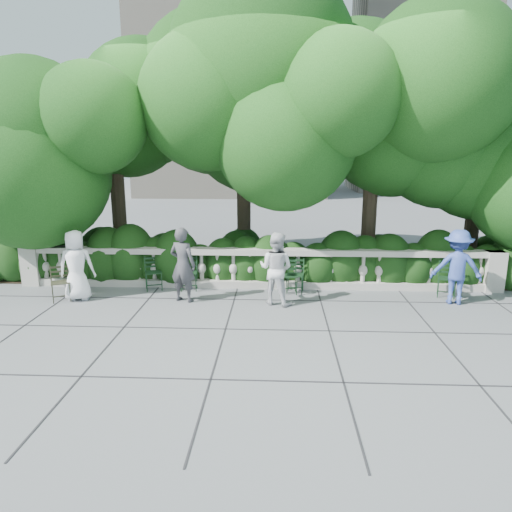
{
  "coord_description": "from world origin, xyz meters",
  "views": [
    {
      "loc": [
        0.49,
        -9.25,
        3.39
      ],
      "look_at": [
        0.0,
        1.0,
        1.0
      ],
      "focal_mm": 32.0,
      "sensor_mm": 36.0,
      "label": 1
    }
  ],
  "objects_px": {
    "chair_c": "(294,294)",
    "chair_d": "(289,295)",
    "person_casual_man": "(276,269)",
    "person_older_blue": "(457,267)",
    "chair_weathered": "(62,303)",
    "chair_a": "(155,291)",
    "chair_b": "(189,292)",
    "person_woman_grey": "(183,265)",
    "chair_f": "(445,298)",
    "person_businessman": "(76,265)"
  },
  "relations": [
    {
      "from": "chair_weathered",
      "to": "person_businessman",
      "type": "bearing_deg",
      "value": 16.35
    },
    {
      "from": "person_woman_grey",
      "to": "chair_a",
      "type": "bearing_deg",
      "value": -18.52
    },
    {
      "from": "chair_weathered",
      "to": "person_businessman",
      "type": "distance_m",
      "value": 0.9
    },
    {
      "from": "person_woman_grey",
      "to": "chair_b",
      "type": "bearing_deg",
      "value": -68.25
    },
    {
      "from": "chair_d",
      "to": "person_casual_man",
      "type": "xyz_separation_m",
      "value": [
        -0.32,
        -0.62,
        0.82
      ]
    },
    {
      "from": "chair_a",
      "to": "chair_c",
      "type": "height_order",
      "value": "same"
    },
    {
      "from": "chair_weathered",
      "to": "person_businessman",
      "type": "xyz_separation_m",
      "value": [
        0.28,
        0.27,
        0.82
      ]
    },
    {
      "from": "chair_f",
      "to": "person_woman_grey",
      "type": "height_order",
      "value": "person_woman_grey"
    },
    {
      "from": "chair_a",
      "to": "chair_f",
      "type": "relative_size",
      "value": 1.0
    },
    {
      "from": "chair_a",
      "to": "chair_b",
      "type": "relative_size",
      "value": 1.0
    },
    {
      "from": "chair_c",
      "to": "person_businessman",
      "type": "relative_size",
      "value": 0.51
    },
    {
      "from": "chair_f",
      "to": "person_casual_man",
      "type": "relative_size",
      "value": 0.51
    },
    {
      "from": "chair_b",
      "to": "chair_d",
      "type": "xyz_separation_m",
      "value": [
        2.45,
        -0.15,
        0.0
      ]
    },
    {
      "from": "chair_f",
      "to": "person_older_blue",
      "type": "distance_m",
      "value": 0.9
    },
    {
      "from": "person_casual_man",
      "to": "person_older_blue",
      "type": "distance_m",
      "value": 4.05
    },
    {
      "from": "person_businessman",
      "to": "person_woman_grey",
      "type": "height_order",
      "value": "person_woman_grey"
    },
    {
      "from": "chair_d",
      "to": "chair_b",
      "type": "bearing_deg",
      "value": 173.67
    },
    {
      "from": "person_casual_man",
      "to": "person_older_blue",
      "type": "height_order",
      "value": "person_older_blue"
    },
    {
      "from": "chair_f",
      "to": "chair_weathered",
      "type": "xyz_separation_m",
      "value": [
        -8.83,
        -0.74,
        0.0
      ]
    },
    {
      "from": "person_casual_man",
      "to": "chair_c",
      "type": "bearing_deg",
      "value": -99.86
    },
    {
      "from": "person_older_blue",
      "to": "chair_d",
      "type": "bearing_deg",
      "value": 5.55
    },
    {
      "from": "chair_b",
      "to": "chair_f",
      "type": "height_order",
      "value": "same"
    },
    {
      "from": "chair_b",
      "to": "person_older_blue",
      "type": "height_order",
      "value": "person_older_blue"
    },
    {
      "from": "chair_b",
      "to": "chair_d",
      "type": "height_order",
      "value": "same"
    },
    {
      "from": "chair_f",
      "to": "person_businessman",
      "type": "height_order",
      "value": "person_businessman"
    },
    {
      "from": "chair_a",
      "to": "chair_c",
      "type": "bearing_deg",
      "value": -20.3
    },
    {
      "from": "chair_c",
      "to": "person_older_blue",
      "type": "xyz_separation_m",
      "value": [
        3.59,
        -0.49,
        0.84
      ]
    },
    {
      "from": "chair_b",
      "to": "chair_c",
      "type": "height_order",
      "value": "same"
    },
    {
      "from": "chair_f",
      "to": "person_older_blue",
      "type": "relative_size",
      "value": 0.5
    },
    {
      "from": "person_businessman",
      "to": "person_woman_grey",
      "type": "relative_size",
      "value": 0.95
    },
    {
      "from": "person_businessman",
      "to": "person_older_blue",
      "type": "height_order",
      "value": "person_older_blue"
    },
    {
      "from": "chair_c",
      "to": "chair_weathered",
      "type": "xyz_separation_m",
      "value": [
        -5.3,
        -0.91,
        0.0
      ]
    },
    {
      "from": "chair_c",
      "to": "chair_d",
      "type": "relative_size",
      "value": 1.0
    },
    {
      "from": "chair_c",
      "to": "chair_f",
      "type": "bearing_deg",
      "value": 4.55
    },
    {
      "from": "person_woman_grey",
      "to": "chair_d",
      "type": "bearing_deg",
      "value": -147.72
    },
    {
      "from": "chair_f",
      "to": "chair_c",
      "type": "bearing_deg",
      "value": -165.03
    },
    {
      "from": "chair_c",
      "to": "chair_weathered",
      "type": "bearing_deg",
      "value": -163.03
    },
    {
      "from": "chair_a",
      "to": "person_casual_man",
      "type": "xyz_separation_m",
      "value": [
        2.98,
        -0.77,
        0.82
      ]
    },
    {
      "from": "chair_b",
      "to": "chair_f",
      "type": "xyz_separation_m",
      "value": [
        6.11,
        -0.22,
        0.0
      ]
    },
    {
      "from": "chair_weathered",
      "to": "person_older_blue",
      "type": "distance_m",
      "value": 8.94
    },
    {
      "from": "chair_c",
      "to": "chair_d",
      "type": "distance_m",
      "value": 0.16
    },
    {
      "from": "person_woman_grey",
      "to": "chair_c",
      "type": "bearing_deg",
      "value": -146.3
    },
    {
      "from": "person_casual_man",
      "to": "person_businessman",
      "type": "bearing_deg",
      "value": 21.32
    },
    {
      "from": "chair_a",
      "to": "chair_b",
      "type": "distance_m",
      "value": 0.85
    },
    {
      "from": "chair_a",
      "to": "person_older_blue",
      "type": "relative_size",
      "value": 0.5
    },
    {
      "from": "chair_a",
      "to": "chair_weathered",
      "type": "distance_m",
      "value": 2.1
    },
    {
      "from": "chair_weathered",
      "to": "person_casual_man",
      "type": "distance_m",
      "value": 4.92
    },
    {
      "from": "chair_a",
      "to": "chair_d",
      "type": "distance_m",
      "value": 3.3
    },
    {
      "from": "person_woman_grey",
      "to": "chair_weathered",
      "type": "bearing_deg",
      "value": 25.6
    },
    {
      "from": "chair_f",
      "to": "person_businessman",
      "type": "relative_size",
      "value": 0.51
    }
  ]
}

